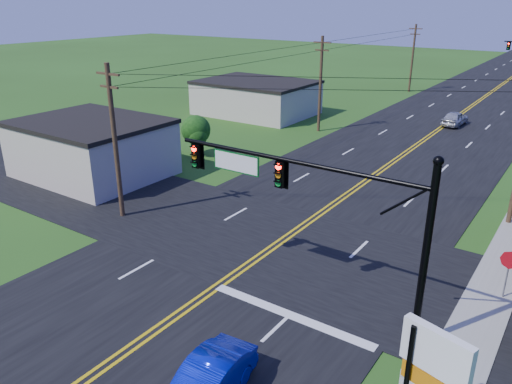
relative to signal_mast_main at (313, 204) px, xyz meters
The scene contains 13 objects.
ground 10.27m from the signal_mast_main, 118.47° to the right, with size 260.00×260.00×0.00m, color #264915.
road_main 42.49m from the signal_mast_main, 95.90° to the left, with size 16.00×220.00×0.04m, color black.
road_cross 7.56m from the signal_mast_main, 137.32° to the left, with size 70.00×10.00×0.04m, color black.
signal_mast_main is the anchor object (origin of this frame).
cream_bldg_near 22.33m from the signal_mast_main, 164.29° to the left, with size 10.20×8.20×4.10m.
cream_bldg_far 38.12m from the signal_mast_main, 127.88° to the left, with size 12.20×9.20×3.70m.
utility_pole_left_a 13.98m from the signal_mast_main, behind, with size 1.80×0.28×9.00m.
utility_pole_left_b 30.34m from the signal_mast_main, 117.14° to the left, with size 1.80×0.28×9.00m.
utility_pole_left_c 55.74m from the signal_mast_main, 104.37° to the left, with size 1.80×0.28×9.00m.
tree_left 23.22m from the signal_mast_main, 142.64° to the left, with size 2.40×2.40×3.37m.
distant_car 37.22m from the signal_mast_main, 95.22° to the left, with size 1.73×4.30×1.46m, color #B4B4B9.
stop_sign 9.07m from the signal_mast_main, 38.85° to the left, with size 0.82×0.14×2.30m.
pylon_sign 7.80m from the signal_mast_main, 35.81° to the right, with size 2.00×0.82×4.12m.
Camera 1 is at (12.66, -8.05, 12.22)m, focal length 35.00 mm.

